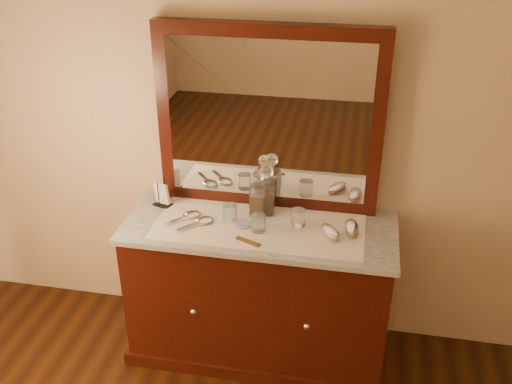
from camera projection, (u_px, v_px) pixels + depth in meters
dresser_cabinet at (259, 292)px, 3.23m from camera, size 1.40×0.55×0.82m
dresser_plinth at (259, 341)px, 3.40m from camera, size 1.46×0.59×0.08m
knob_left at (194, 312)px, 3.01m from camera, size 0.04×0.04×0.04m
knob_right at (307, 326)px, 2.91m from camera, size 0.04×0.04×0.04m
marble_top at (260, 227)px, 3.03m from camera, size 1.44×0.59×0.03m
mirror_frame at (269, 120)px, 3.00m from camera, size 1.20×0.08×1.00m
mirror_glass at (267, 122)px, 2.97m from camera, size 1.06×0.01×0.86m
lace_runner at (259, 227)px, 3.01m from camera, size 1.10×0.45×0.00m
pin_dish at (243, 225)px, 3.00m from camera, size 0.07×0.07×0.01m
comb at (248, 242)px, 2.87m from camera, size 0.14×0.08×0.01m
napkin_rack at (162, 195)px, 3.18m from camera, size 0.12×0.09×0.15m
decanter_left at (258, 197)px, 3.07m from camera, size 0.08×0.08×0.26m
decanter_right at (267, 195)px, 3.08m from camera, size 0.10×0.10×0.29m
brush_near at (330, 232)px, 2.91m from camera, size 0.14×0.17×0.04m
brush_far at (352, 228)px, 2.95m from camera, size 0.09×0.16×0.04m
hand_mirror_outer at (188, 216)px, 3.08m from camera, size 0.18×0.20×0.02m
hand_mirror_inner at (201, 222)px, 3.03m from camera, size 0.18×0.20×0.02m
tumblers at (262, 218)px, 3.00m from camera, size 0.44×0.17×0.09m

